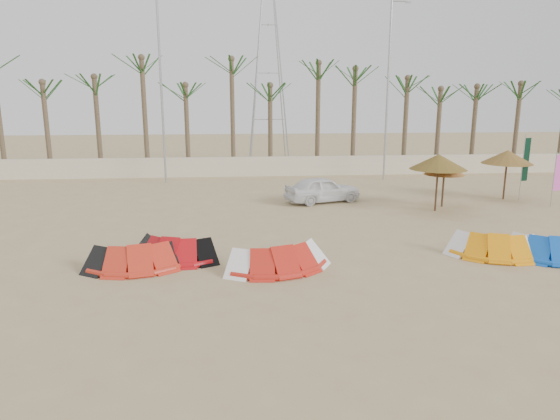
{
  "coord_description": "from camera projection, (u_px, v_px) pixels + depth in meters",
  "views": [
    {
      "loc": [
        -1.51,
        -11.48,
        5.34
      ],
      "look_at": [
        0.0,
        6.0,
        1.3
      ],
      "focal_mm": 32.0,
      "sensor_mm": 36.0,
      "label": 1
    }
  ],
  "objects": [
    {
      "name": "ground",
      "position": [
        301.0,
        314.0,
        12.47
      ],
      "size": [
        120.0,
        120.0,
        0.0
      ],
      "primitive_type": "plane",
      "color": "tan",
      "rests_on": "ground"
    },
    {
      "name": "boundary_wall",
      "position": [
        260.0,
        166.0,
        33.69
      ],
      "size": [
        60.0,
        0.3,
        1.3
      ],
      "primitive_type": "cube",
      "color": "beige",
      "rests_on": "ground"
    },
    {
      "name": "palm_line",
      "position": [
        268.0,
        79.0,
        33.9
      ],
      "size": [
        52.0,
        4.0,
        7.7
      ],
      "color": "brown",
      "rests_on": "ground"
    },
    {
      "name": "lamp_b",
      "position": [
        162.0,
        88.0,
        30.1
      ],
      "size": [
        1.25,
        0.14,
        11.0
      ],
      "color": "#A5A8AD",
      "rests_on": "ground"
    },
    {
      "name": "lamp_c",
      "position": [
        388.0,
        88.0,
        31.27
      ],
      "size": [
        1.25,
        0.14,
        11.0
      ],
      "color": "#A5A8AD",
      "rests_on": "ground"
    },
    {
      "name": "pylon",
      "position": [
        269.0,
        164.0,
        39.74
      ],
      "size": [
        3.0,
        3.0,
        14.0
      ],
      "primitive_type": null,
      "color": "#A5A8AD",
      "rests_on": "ground"
    },
    {
      "name": "kite_red_left",
      "position": [
        141.0,
        253.0,
        15.92
      ],
      "size": [
        3.54,
        2.13,
        0.9
      ],
      "color": "red",
      "rests_on": "ground"
    },
    {
      "name": "kite_red_mid",
      "position": [
        174.0,
        247.0,
        16.62
      ],
      "size": [
        3.29,
        2.24,
        0.9
      ],
      "color": "#B20D12",
      "rests_on": "ground"
    },
    {
      "name": "kite_red_right",
      "position": [
        278.0,
        255.0,
        15.77
      ],
      "size": [
        3.65,
        2.36,
        0.9
      ],
      "color": "red",
      "rests_on": "ground"
    },
    {
      "name": "kite_orange",
      "position": [
        492.0,
        243.0,
        17.05
      ],
      "size": [
        3.46,
        2.32,
        0.9
      ],
      "color": "orange",
      "rests_on": "ground"
    },
    {
      "name": "kite_blue",
      "position": [
        552.0,
        245.0,
        16.76
      ],
      "size": [
        3.55,
        2.34,
        0.9
      ],
      "color": "blue",
      "rests_on": "ground"
    },
    {
      "name": "parasol_left",
      "position": [
        445.0,
        168.0,
        24.12
      ],
      "size": [
        1.95,
        1.95,
        2.29
      ],
      "color": "#4C331E",
      "rests_on": "ground"
    },
    {
      "name": "parasol_mid",
      "position": [
        438.0,
        162.0,
        23.11
      ],
      "size": [
        2.65,
        2.65,
        2.69
      ],
      "color": "#4C331E",
      "rests_on": "ground"
    },
    {
      "name": "parasol_right",
      "position": [
        507.0,
        157.0,
        25.78
      ],
      "size": [
        2.58,
        2.58,
        2.58
      ],
      "color": "#4C331E",
      "rests_on": "ground"
    },
    {
      "name": "flag_pink",
      "position": [
        558.0,
        174.0,
        24.2
      ],
      "size": [
        0.45,
        0.05,
        2.69
      ],
      "color": "#A5A8AD",
      "rests_on": "ground"
    },
    {
      "name": "flag_green",
      "position": [
        526.0,
        162.0,
        25.6
      ],
      "size": [
        0.44,
        0.15,
        3.41
      ],
      "color": "#A5A8AD",
      "rests_on": "ground"
    },
    {
      "name": "car",
      "position": [
        322.0,
        189.0,
        25.45
      ],
      "size": [
        4.17,
        2.7,
        1.32
      ],
      "primitive_type": "imported",
      "rotation": [
        0.0,
        0.0,
        1.89
      ],
      "color": "white",
      "rests_on": "ground"
    }
  ]
}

